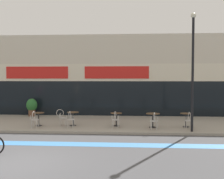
% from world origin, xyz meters
% --- Properties ---
extents(ground_plane, '(120.00, 120.00, 0.00)m').
position_xyz_m(ground_plane, '(0.00, 0.00, 0.00)').
color(ground_plane, '#424244').
extents(sidewalk_slab, '(40.00, 5.50, 0.12)m').
position_xyz_m(sidewalk_slab, '(0.00, 7.25, 0.06)').
color(sidewalk_slab, gray).
rests_on(sidewalk_slab, ground).
extents(storefront_facade, '(40.00, 4.06, 5.75)m').
position_xyz_m(storefront_facade, '(0.00, 11.97, 2.86)').
color(storefront_facade, beige).
rests_on(storefront_facade, ground).
extents(bike_lane_stripe, '(36.00, 0.70, 0.01)m').
position_xyz_m(bike_lane_stripe, '(0.00, 2.55, 0.00)').
color(bike_lane_stripe, '#3D7AB7').
rests_on(bike_lane_stripe, ground).
extents(bistro_table_0, '(0.61, 0.61, 0.73)m').
position_xyz_m(bistro_table_0, '(-1.27, 5.87, 0.63)').
color(bistro_table_0, black).
rests_on(bistro_table_0, sidewalk_slab).
extents(bistro_table_1, '(0.66, 0.66, 0.75)m').
position_xyz_m(bistro_table_1, '(0.60, 6.05, 0.65)').
color(bistro_table_1, black).
rests_on(bistro_table_1, sidewalk_slab).
extents(bistro_table_2, '(0.64, 0.64, 0.72)m').
position_xyz_m(bistro_table_2, '(2.98, 6.12, 0.63)').
color(bistro_table_2, black).
rests_on(bistro_table_2, sidewalk_slab).
extents(bistro_table_3, '(0.73, 0.73, 0.75)m').
position_xyz_m(bistro_table_3, '(4.93, 5.81, 0.66)').
color(bistro_table_3, black).
rests_on(bistro_table_3, sidewalk_slab).
extents(bistro_table_4, '(0.62, 0.62, 0.74)m').
position_xyz_m(bistro_table_4, '(6.72, 6.07, 0.64)').
color(bistro_table_4, black).
rests_on(bistro_table_4, sidewalk_slab).
extents(cafe_chair_0_near, '(0.40, 0.57, 0.90)m').
position_xyz_m(cafe_chair_0_near, '(-1.27, 5.24, 0.64)').
color(cafe_chair_0_near, '#B7B2AD').
rests_on(cafe_chair_0_near, sidewalk_slab).
extents(cafe_chair_1_near, '(0.42, 0.58, 0.90)m').
position_xyz_m(cafe_chair_1_near, '(0.59, 5.42, 0.64)').
color(cafe_chair_1_near, '#B7B2AD').
rests_on(cafe_chair_1_near, sidewalk_slab).
extents(cafe_chair_1_side, '(0.59, 0.42, 0.90)m').
position_xyz_m(cafe_chair_1_side, '(-0.03, 6.04, 0.64)').
color(cafe_chair_1_side, '#B7B2AD').
rests_on(cafe_chair_1_side, sidewalk_slab).
extents(cafe_chair_2_near, '(0.45, 0.60, 0.90)m').
position_xyz_m(cafe_chair_2_near, '(2.97, 5.50, 0.64)').
color(cafe_chair_2_near, '#B7B2AD').
rests_on(cafe_chair_2_near, sidewalk_slab).
extents(cafe_chair_3_near, '(0.42, 0.58, 0.90)m').
position_xyz_m(cafe_chair_3_near, '(4.94, 5.19, 0.64)').
color(cafe_chair_3_near, '#B7B2AD').
rests_on(cafe_chair_3_near, sidewalk_slab).
extents(cafe_chair_4_near, '(0.43, 0.59, 0.90)m').
position_xyz_m(cafe_chair_4_near, '(6.72, 5.45, 0.64)').
color(cafe_chair_4_near, '#B7B2AD').
rests_on(cafe_chair_4_near, sidewalk_slab).
extents(planter_pot, '(0.73, 0.73, 1.21)m').
position_xyz_m(planter_pot, '(-3.00, 9.41, 0.80)').
color(planter_pot, brown).
rests_on(planter_pot, sidewalk_slab).
extents(lamp_post, '(0.26, 0.26, 5.77)m').
position_xyz_m(lamp_post, '(6.75, 4.89, 3.41)').
color(lamp_post, black).
rests_on(lamp_post, sidewalk_slab).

